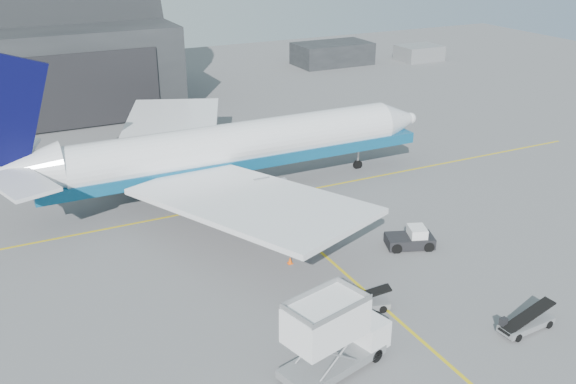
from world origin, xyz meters
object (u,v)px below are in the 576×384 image
airliner (221,150)px  pushback_tug (411,239)px  catering_truck (333,335)px  belt_loader_a (359,303)px  belt_loader_b (526,323)px

airliner → pushback_tug: size_ratio=10.60×
airliner → catering_truck: bearing=-97.9°
pushback_tug → belt_loader_a: size_ratio=1.00×
catering_truck → pushback_tug: 17.64m
airliner → belt_loader_a: size_ratio=10.59×
belt_loader_b → catering_truck: bearing=167.3°
airliner → pushback_tug: 20.42m
belt_loader_a → catering_truck: bearing=-120.3°
catering_truck → pushback_tug: bearing=23.6°
pushback_tug → belt_loader_b: 12.95m
pushback_tug → belt_loader_a: bearing=-125.4°
airliner → belt_loader_b: size_ratio=10.56×
pushback_tug → belt_loader_b: pushback_tug is taller
airliner → belt_loader_a: 23.90m
belt_loader_a → belt_loader_b: size_ratio=1.00×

